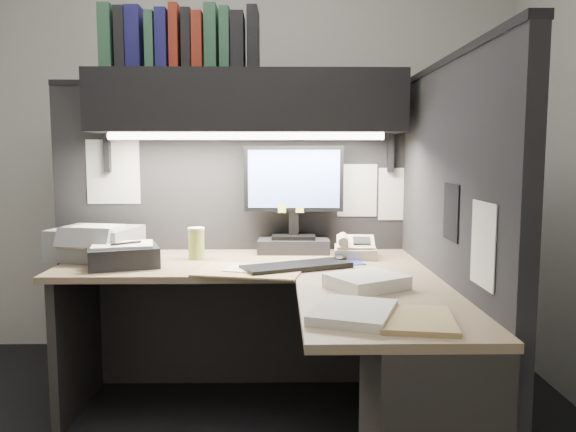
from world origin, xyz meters
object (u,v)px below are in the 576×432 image
object	(u,v)px
keyboard	(297,266)
desk	(317,361)
notebook_stack	(123,256)
telephone	(355,249)
overhead_shelf	(248,103)
monitor	(294,210)
printer	(96,243)
coffee_cup	(196,244)

from	to	relation	value
keyboard	desk	bearing A→B (deg)	-104.38
keyboard	notebook_stack	xyz separation A→B (m)	(-0.80, 0.08, 0.03)
desk	notebook_stack	size ratio (longest dim) A/B	5.51
telephone	notebook_stack	bearing A→B (deg)	-163.87
overhead_shelf	desk	bearing A→B (deg)	-68.21
desk	monitor	bearing A→B (deg)	94.78
desk	monitor	world-z (taller)	monitor
printer	notebook_stack	size ratio (longest dim) A/B	1.23
keyboard	notebook_stack	distance (m)	0.80
desk	keyboard	distance (m)	0.48
coffee_cup	telephone	bearing A→B (deg)	2.70
keyboard	coffee_cup	distance (m)	0.55
notebook_stack	printer	bearing A→B (deg)	132.70
overhead_shelf	printer	distance (m)	1.03
coffee_cup	notebook_stack	size ratio (longest dim) A/B	0.47
overhead_shelf	notebook_stack	world-z (taller)	overhead_shelf
coffee_cup	printer	distance (m)	0.50
keyboard	telephone	xyz separation A→B (m)	(0.30, 0.29, 0.03)
coffee_cup	notebook_stack	bearing A→B (deg)	-151.36
desk	notebook_stack	bearing A→B (deg)	152.03
keyboard	printer	bearing A→B (deg)	139.48
monitor	keyboard	distance (m)	0.49
printer	notebook_stack	xyz separation A→B (m)	(0.19, -0.21, -0.03)
desk	coffee_cup	bearing A→B (deg)	131.24
telephone	coffee_cup	size ratio (longest dim) A/B	1.46
keyboard	overhead_shelf	bearing A→B (deg)	97.77
coffee_cup	printer	bearing A→B (deg)	176.02
overhead_shelf	keyboard	size ratio (longest dim) A/B	3.14
desk	keyboard	size ratio (longest dim) A/B	3.45
keyboard	telephone	distance (m)	0.42
overhead_shelf	coffee_cup	distance (m)	0.75
printer	notebook_stack	distance (m)	0.28
desk	telephone	bearing A→B (deg)	70.53
desk	coffee_cup	size ratio (longest dim) A/B	11.64
keyboard	telephone	world-z (taller)	telephone
telephone	printer	size ratio (longest dim) A/B	0.56
monitor	notebook_stack	distance (m)	0.89
monitor	coffee_cup	distance (m)	0.54
keyboard	notebook_stack	bearing A→B (deg)	149.81
desk	monitor	distance (m)	0.97
printer	coffee_cup	bearing A→B (deg)	7.49
telephone	notebook_stack	world-z (taller)	notebook_stack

